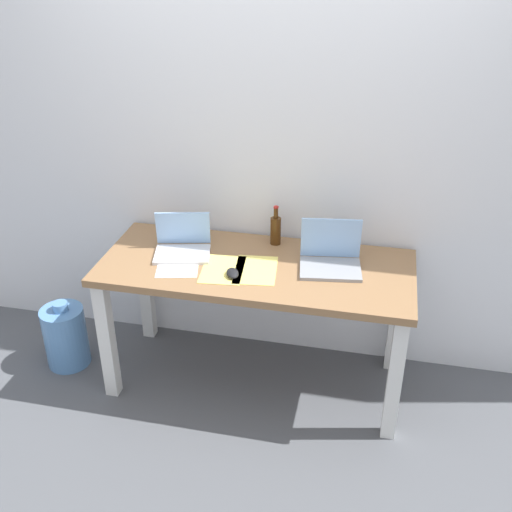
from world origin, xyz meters
TOP-DOWN VIEW (x-y plane):
  - ground_plane at (0.00, 0.00)m, footprint 8.00×8.00m
  - back_wall at (0.00, 0.40)m, footprint 5.20×0.08m
  - desk at (0.00, 0.00)m, footprint 1.62×0.68m
  - laptop_left at (-0.41, 0.04)m, footprint 0.33×0.28m
  - laptop_right at (0.38, 0.06)m, footprint 0.34×0.28m
  - beer_bottle at (0.05, 0.25)m, footprint 0.06×0.06m
  - computer_mouse at (-0.09, -0.14)m, footprint 0.09×0.11m
  - paper_sheet_front_left at (-0.40, -0.08)m, footprint 0.27×0.34m
  - paper_sheet_center at (0.01, -0.06)m, footprint 0.24×0.32m
  - paper_yellow_folder at (-0.15, -0.09)m, footprint 0.24×0.32m
  - water_cooler_jug at (-1.12, -0.09)m, footprint 0.25×0.25m

SIDE VIEW (x-z plane):
  - ground_plane at x=0.00m, z-range 0.00..0.00m
  - water_cooler_jug at x=-1.12m, z-range -0.02..0.40m
  - desk at x=0.00m, z-range 0.27..1.02m
  - paper_sheet_front_left at x=-0.40m, z-range 0.75..0.76m
  - paper_sheet_center at x=0.01m, z-range 0.75..0.76m
  - paper_yellow_folder at x=-0.15m, z-range 0.75..0.76m
  - computer_mouse at x=-0.09m, z-range 0.75..0.79m
  - laptop_left at x=-0.41m, z-range 0.70..0.90m
  - laptop_right at x=0.38m, z-range 0.69..0.92m
  - beer_bottle at x=0.05m, z-range 0.73..0.95m
  - back_wall at x=0.00m, z-range 0.00..2.60m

